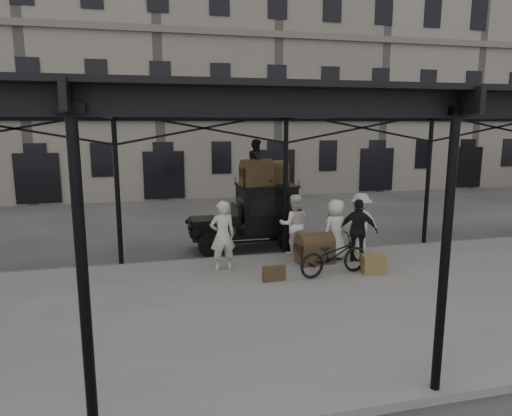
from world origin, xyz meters
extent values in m
plane|color=#383533|center=(0.00, 0.00, 0.00)|extent=(120.00, 120.00, 0.00)
cube|color=slate|center=(0.00, -2.00, 0.07)|extent=(28.00, 8.00, 0.15)
cylinder|color=black|center=(0.00, 2.00, 2.15)|extent=(0.14, 0.14, 4.30)
cylinder|color=black|center=(0.00, -5.80, 2.15)|extent=(0.14, 0.14, 4.30)
cube|color=black|center=(0.00, 2.00, 4.48)|extent=(22.00, 0.10, 0.45)
cube|color=black|center=(0.00, -5.80, 4.48)|extent=(22.00, 0.10, 0.45)
cube|color=black|center=(0.00, -1.70, 4.65)|extent=(22.50, 9.00, 0.08)
cube|color=silver|center=(0.00, -1.70, 4.72)|extent=(18.00, 7.00, 0.04)
cube|color=slate|center=(0.00, 18.00, 7.00)|extent=(64.00, 8.00, 14.00)
cylinder|color=black|center=(-2.29, 2.49, 0.40)|extent=(0.80, 0.10, 0.80)
cylinder|color=black|center=(-2.29, 3.93, 0.40)|extent=(0.80, 0.10, 0.80)
cylinder|color=black|center=(0.31, 2.49, 0.40)|extent=(0.80, 0.10, 0.80)
cylinder|color=black|center=(0.31, 3.93, 0.40)|extent=(0.80, 0.10, 0.80)
cube|color=black|center=(-1.04, 3.21, 0.55)|extent=(3.60, 1.25, 0.12)
cube|color=black|center=(-2.39, 3.21, 0.85)|extent=(0.90, 1.00, 0.55)
cube|color=black|center=(-2.86, 3.21, 0.85)|extent=(0.06, 0.70, 0.55)
cube|color=black|center=(-1.59, 3.21, 0.95)|extent=(0.70, 1.30, 0.10)
cube|color=black|center=(-0.29, 3.21, 1.35)|extent=(1.80, 1.45, 1.55)
cube|color=black|center=(-0.29, 2.48, 1.55)|extent=(1.40, 0.02, 0.60)
cube|color=black|center=(-0.29, 3.21, 2.15)|extent=(1.90, 1.55, 0.06)
imported|color=beige|center=(-2.20, 0.75, 1.13)|extent=(0.76, 0.54, 1.96)
imported|color=silver|center=(0.23, 1.80, 1.09)|extent=(1.02, 0.85, 1.88)
imported|color=beige|center=(1.26, 0.96, 1.06)|extent=(1.04, 0.87, 1.82)
imported|color=black|center=(1.81, 0.56, 1.09)|extent=(1.17, 0.97, 1.87)
imported|color=beige|center=(2.35, 1.54, 1.09)|extent=(1.22, 0.71, 1.88)
imported|color=black|center=(0.62, -0.41, 0.70)|extent=(2.18, 1.12, 1.09)
imported|color=black|center=(-0.64, 3.11, 2.93)|extent=(0.76, 0.87, 1.51)
cube|color=olive|center=(1.75, -0.50, 0.40)|extent=(0.67, 0.55, 0.50)
cube|color=#453620|center=(1.09, 1.01, 0.38)|extent=(0.25, 0.62, 0.45)
cube|color=#453620|center=(-1.08, -0.51, 0.35)|extent=(0.61, 0.19, 0.40)
camera|label=1|loc=(-4.22, -11.38, 4.18)|focal=32.00mm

